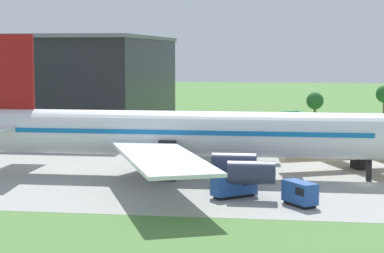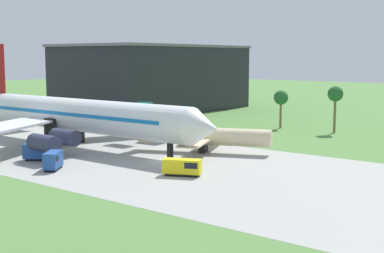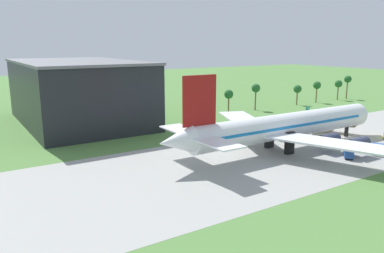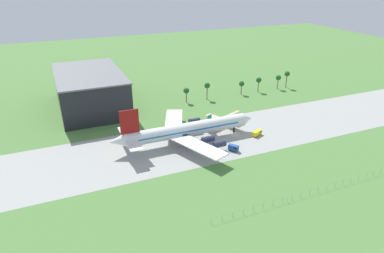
% 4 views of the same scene
% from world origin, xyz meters
% --- Properties ---
extents(ground_plane, '(600.00, 600.00, 0.00)m').
position_xyz_m(ground_plane, '(0.00, 0.00, 0.00)').
color(ground_plane, '#517F3D').
extents(taxiway_strip, '(320.00, 44.00, 0.02)m').
position_xyz_m(taxiway_strip, '(0.00, 0.00, 0.01)').
color(taxiway_strip, '#9E9E99').
rests_on(taxiway_strip, ground_plane).
extents(jet_airliner, '(72.48, 59.60, 20.53)m').
position_xyz_m(jet_airliner, '(-25.55, 2.13, 6.24)').
color(jet_airliner, white).
rests_on(jet_airliner, ground_plane).
extents(regional_aircraft, '(24.59, 22.50, 9.18)m').
position_xyz_m(regional_aircraft, '(0.05, 12.18, 3.02)').
color(regional_aircraft, beige).
rests_on(regional_aircraft, ground_plane).
extents(baggage_tug, '(4.35, 4.92, 2.89)m').
position_xyz_m(baggage_tug, '(-9.03, -14.88, 1.54)').
color(baggage_tug, black).
rests_on(baggage_tug, ground_plane).
extents(fuel_truck, '(5.77, 5.22, 2.89)m').
position_xyz_m(fuel_truck, '(-16.99, -11.04, 1.54)').
color(fuel_truck, black).
rests_on(fuel_truck, ground_plane).
extents(catering_van, '(6.02, 4.21, 2.54)m').
position_xyz_m(catering_van, '(9.69, -5.52, 1.37)').
color(catering_van, black).
rests_on(catering_van, ground_plane).
extents(terminal_building, '(36.72, 61.20, 21.47)m').
position_xyz_m(terminal_building, '(-60.06, 66.09, 10.75)').
color(terminal_building, black).
rests_on(terminal_building, ground_plane).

